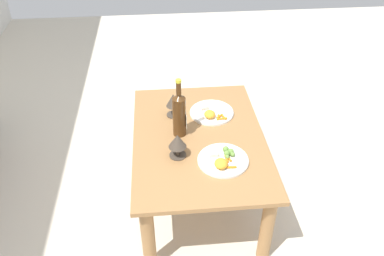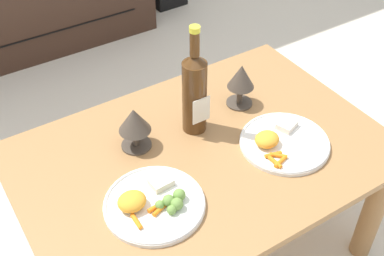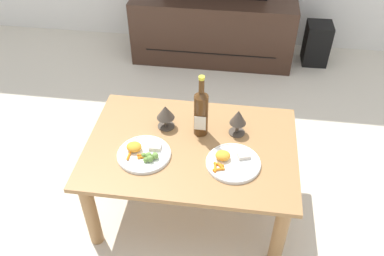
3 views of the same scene
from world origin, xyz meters
name	(u,v)px [view 3 (image 3 of 3)]	position (x,y,z in m)	size (l,w,h in m)	color
ground_plane	(191,204)	(0.00, 0.00, 0.00)	(6.40, 6.40, 0.00)	beige
dining_table	(191,157)	(0.00, 0.00, 0.39)	(1.07, 0.74, 0.48)	#9E7042
tv_stand	(213,28)	(-0.04, 1.69, 0.27)	(1.35, 0.50, 0.55)	#382319
floor_speaker	(317,44)	(0.85, 1.71, 0.18)	(0.21, 0.21, 0.36)	black
wine_bottle	(201,111)	(0.04, 0.11, 0.62)	(0.07, 0.08, 0.35)	#4C2D14
goblet_left	(166,113)	(-0.15, 0.13, 0.57)	(0.09, 0.09, 0.14)	#473D33
goblet_right	(238,118)	(0.23, 0.13, 0.58)	(0.09, 0.09, 0.15)	#473D33
dinner_plate_left	(144,153)	(-0.22, -0.10, 0.49)	(0.27, 0.27, 0.05)	white
dinner_plate_right	(232,162)	(0.22, -0.10, 0.49)	(0.27, 0.27, 0.05)	white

